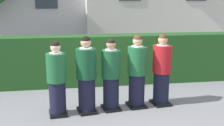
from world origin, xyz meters
TOP-DOWN VIEW (x-y plane):
  - ground_plane at (0.00, 0.00)m, footprint 60.00×60.00m
  - student_front_row_0 at (-1.17, -0.12)m, footprint 0.41×0.52m
  - student_front_row_1 at (-0.56, -0.06)m, footprint 0.45×0.53m
  - student_front_row_2 at (-0.02, 0.01)m, footprint 0.43×0.53m
  - student_front_row_3 at (0.58, 0.08)m, footprint 0.43×0.54m
  - student_in_red_blazer at (1.17, 0.13)m, footprint 0.44×0.51m
  - hedge at (0.00, 2.02)m, footprint 8.95×0.70m

SIDE VIEW (x-z plane):
  - ground_plane at x=0.00m, z-range 0.00..0.00m
  - hedge at x=0.00m, z-range 0.00..1.40m
  - student_front_row_0 at x=-1.17m, z-range -0.04..1.53m
  - student_front_row_2 at x=-0.02m, z-range -0.04..1.54m
  - student_front_row_3 at x=0.58m, z-range -0.04..1.60m
  - student_in_red_blazer at x=1.17m, z-range -0.04..1.61m
  - student_front_row_1 at x=-0.56m, z-range -0.04..1.61m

